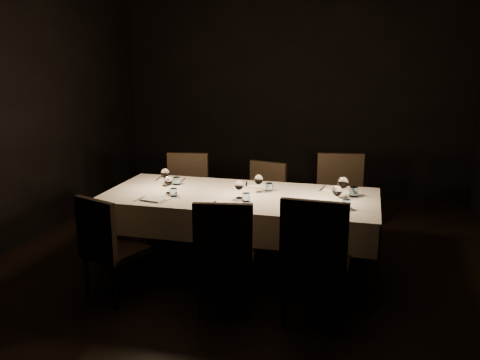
% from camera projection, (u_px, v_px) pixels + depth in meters
% --- Properties ---
extents(room, '(5.01, 6.01, 3.01)m').
position_uv_depth(room, '(240.00, 115.00, 4.53)').
color(room, black).
rests_on(room, ground).
extents(dining_table, '(2.52, 1.12, 0.76)m').
position_uv_depth(dining_table, '(240.00, 202.00, 4.72)').
color(dining_table, black).
rests_on(dining_table, ground).
extents(chair_near_left, '(0.56, 0.56, 0.91)m').
position_uv_depth(chair_near_left, '(107.00, 243.00, 4.19)').
color(chair_near_left, black).
rests_on(chair_near_left, ground).
extents(place_setting_near_left, '(0.31, 0.39, 0.17)m').
position_uv_depth(place_setting_near_left, '(165.00, 189.00, 4.64)').
color(place_setting_near_left, silver).
rests_on(place_setting_near_left, dining_table).
extents(chair_near_center, '(0.52, 0.52, 0.95)m').
position_uv_depth(chair_near_center, '(225.00, 251.00, 3.97)').
color(chair_near_center, black).
rests_on(chair_near_center, ground).
extents(place_setting_near_center, '(0.31, 0.39, 0.17)m').
position_uv_depth(place_setting_near_center, '(237.00, 194.00, 4.47)').
color(place_setting_near_center, silver).
rests_on(place_setting_near_center, dining_table).
extents(chair_near_right, '(0.51, 0.51, 1.02)m').
position_uv_depth(chair_near_right, '(315.00, 256.00, 3.80)').
color(chair_near_right, black).
rests_on(chair_near_right, ground).
extents(place_setting_near_right, '(0.32, 0.40, 0.18)m').
position_uv_depth(place_setting_near_right, '(337.00, 200.00, 4.27)').
color(place_setting_near_right, silver).
rests_on(place_setting_near_right, dining_table).
extents(chair_far_left, '(0.52, 0.52, 0.96)m').
position_uv_depth(chair_far_left, '(186.00, 193.00, 5.65)').
color(chair_far_left, black).
rests_on(chair_far_left, ground).
extents(place_setting_far_left, '(0.33, 0.40, 0.18)m').
position_uv_depth(place_setting_far_left, '(170.00, 177.00, 5.08)').
color(place_setting_far_left, silver).
rests_on(place_setting_far_left, dining_table).
extents(chair_far_center, '(0.51, 0.51, 0.88)m').
position_uv_depth(chair_far_center, '(264.00, 199.00, 5.55)').
color(chair_far_center, black).
rests_on(chair_far_center, ground).
extents(place_setting_far_center, '(0.32, 0.39, 0.17)m').
position_uv_depth(place_setting_far_center, '(261.00, 183.00, 4.85)').
color(place_setting_far_center, silver).
rests_on(place_setting_far_center, dining_table).
extents(chair_far_right, '(0.55, 0.55, 1.01)m').
position_uv_depth(chair_far_right, '(340.00, 198.00, 5.33)').
color(chair_far_right, black).
rests_on(chair_far_right, ground).
extents(place_setting_far_right, '(0.37, 0.42, 0.20)m').
position_uv_depth(place_setting_far_right, '(344.00, 187.00, 4.66)').
color(place_setting_far_right, silver).
rests_on(place_setting_far_right, dining_table).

